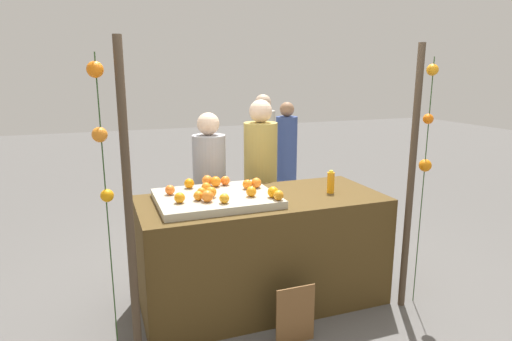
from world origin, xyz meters
The scene contains 30 objects.
ground_plane centered at (0.00, 0.00, 0.00)m, with size 24.00×24.00×0.00m, color #565451.
stall_counter centered at (0.00, 0.00, 0.47)m, with size 2.04×0.90×0.94m, color #4C3819.
orange_tray centered at (-0.39, 0.02, 0.97)m, with size 0.94×0.74×0.06m, color #B2AD99.
orange_0 centered at (-0.51, 0.00, 1.03)m, with size 0.07×0.07×0.07m, color orange.
orange_1 centered at (0.01, -0.21, 1.04)m, with size 0.09×0.09×0.09m, color orange.
orange_2 centered at (-0.56, -0.09, 1.03)m, with size 0.07×0.07×0.07m, color orange.
orange_3 centered at (-0.39, -0.23, 1.03)m, with size 0.08×0.08×0.08m, color orange.
orange_4 centered at (-0.24, 0.28, 1.04)m, with size 0.08×0.08×0.08m, color orange.
orange_5 centered at (-0.01, 0.10, 1.04)m, with size 0.09×0.09×0.09m, color orange.
orange_6 centered at (-0.74, 0.15, 1.04)m, with size 0.08×0.08×0.08m, color orange.
orange_7 centered at (-0.55, 0.29, 1.04)m, with size 0.08×0.08×0.08m, color orange.
orange_8 centered at (-0.44, 0.14, 1.03)m, with size 0.08×0.08×0.08m, color orange.
orange_9 centered at (0.02, -0.29, 1.04)m, with size 0.08×0.08×0.08m, color orange.
orange_10 centered at (-0.33, 0.26, 1.04)m, with size 0.09×0.09×0.09m, color orange.
orange_11 centered at (-0.71, -0.11, 1.04)m, with size 0.08×0.08×0.08m, color orange.
orange_12 centered at (-0.39, 0.32, 1.04)m, with size 0.09×0.09×0.09m, color orange.
orange_13 centered at (-0.14, -0.13, 1.04)m, with size 0.08×0.08×0.08m, color orange.
orange_14 centered at (-0.45, -0.04, 1.04)m, with size 0.09×0.09×0.09m, color orange.
orange_15 centered at (-0.50, -0.15, 1.04)m, with size 0.09×0.09×0.09m, color orange.
orange_16 centered at (-0.10, 0.09, 1.04)m, with size 0.08×0.08×0.08m, color orange.
juice_bottle centered at (0.61, -0.07, 1.03)m, with size 0.06×0.06×0.20m.
chalkboard_sign centered at (0.01, -0.66, 0.22)m, with size 0.30×0.03×0.46m.
vendor_left centered at (-0.26, 0.75, 0.74)m, with size 0.32×0.32×1.59m.
vendor_right centered at (0.29, 0.80, 0.79)m, with size 0.34×0.34×1.69m.
crowd_person_0 centered at (0.91, 2.34, 0.77)m, with size 0.33×0.33×1.66m.
crowd_person_1 centered at (1.31, 2.44, 0.72)m, with size 0.31×0.31×1.54m.
canopy_post_left centered at (-1.10, -0.49, 1.09)m, with size 0.06×0.06×2.18m, color #473828.
canopy_post_right centered at (1.10, -0.49, 1.09)m, with size 0.06×0.06×2.18m, color #473828.
garland_strand_left centered at (-1.23, -0.50, 1.63)m, with size 0.10×0.10×2.08m.
garland_strand_right centered at (1.23, -0.48, 1.52)m, with size 0.11×0.10×2.08m.
Camera 1 is at (-1.26, -3.26, 1.97)m, focal length 30.62 mm.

